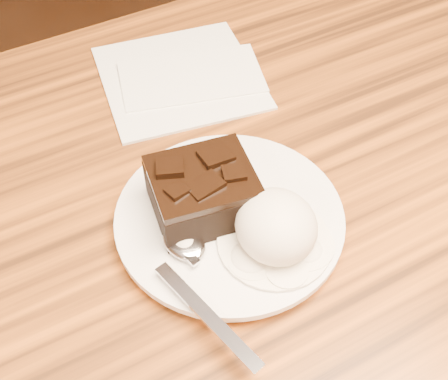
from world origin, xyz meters
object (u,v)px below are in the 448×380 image
plate (229,221)px  spoon (184,243)px  brownie (203,194)px  ice_cream_scoop (276,226)px  napkin (180,76)px

plate → spoon: size_ratio=1.17×
plate → spoon: spoon is taller
brownie → spoon: brownie is taller
ice_cream_scoop → spoon: 0.08m
brownie → napkin: brownie is taller
brownie → napkin: 0.21m
brownie → ice_cream_scoop: bearing=-60.9°
spoon → napkin: size_ratio=1.02×
plate → ice_cream_scoop: size_ratio=2.86×
spoon → napkin: spoon is taller
brownie → ice_cream_scoop: 0.07m
plate → ice_cream_scoop: bearing=-68.4°
spoon → ice_cream_scoop: bearing=-38.9°
brownie → ice_cream_scoop: (0.03, -0.06, 0.00)m
ice_cream_scoop → napkin: (0.04, 0.26, -0.04)m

